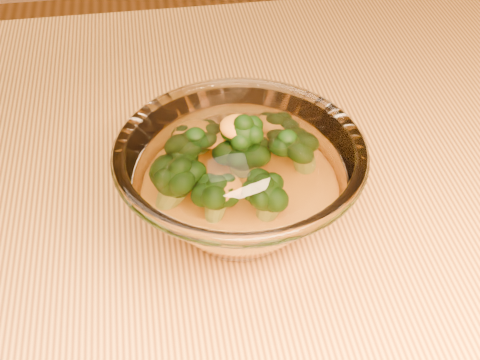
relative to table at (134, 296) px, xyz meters
name	(u,v)px	position (x,y,z in m)	size (l,w,h in m)	color
table	(134,296)	(0.00, 0.00, 0.00)	(1.20, 0.80, 0.75)	gold
glass_bowl	(240,184)	(0.10, -0.01, 0.15)	(0.21, 0.21, 0.09)	white
cheese_sauce	(240,201)	(0.10, -0.01, 0.13)	(0.12, 0.12, 0.03)	orange
broccoli_heap	(232,164)	(0.10, 0.00, 0.16)	(0.14, 0.12, 0.07)	black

